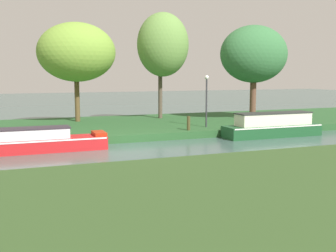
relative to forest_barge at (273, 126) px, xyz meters
The scene contains 10 objects.
ground_plane 8.59m from the forest_barge, behind, with size 120.00×120.00×0.00m, color #3F5752.
riverbank_far 10.28m from the forest_barge, 145.64° to the left, with size 72.00×10.00×0.40m, color #275128.
riverbank_near 13.27m from the forest_barge, 129.75° to the right, with size 72.00×10.00×0.40m, color #304A22.
forest_barge is the anchor object (origin of this frame).
red_narrowboat 12.96m from the forest_barge, behind, with size 6.18×1.43×1.14m.
willow_tree_left 13.26m from the forest_barge, 142.06° to the left, with size 5.07×4.28×6.50m.
willow_tree_centre 9.77m from the forest_barge, 118.47° to the left, with size 3.61×3.38×7.38m.
willow_tree_right 6.89m from the forest_barge, 69.90° to the left, with size 4.94×3.60×6.50m.
lamp_post 4.26m from the forest_barge, 141.95° to the left, with size 0.24×0.24×3.09m.
mooring_post_near 4.86m from the forest_barge, 162.26° to the left, with size 0.19×0.19×0.79m, color #463E20.
Camera 1 is at (-5.39, -18.47, 3.62)m, focal length 43.80 mm.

